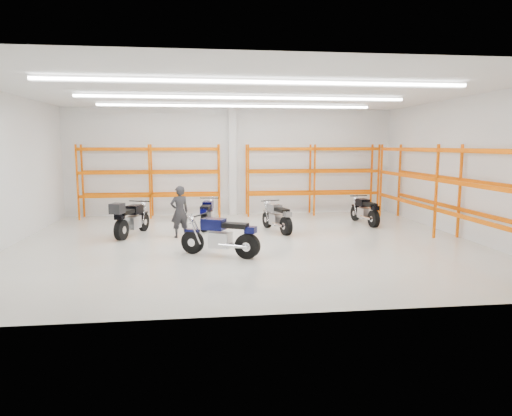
{
  "coord_description": "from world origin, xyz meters",
  "views": [
    {
      "loc": [
        -1.37,
        -13.63,
        2.97
      ],
      "look_at": [
        0.36,
        0.5,
        1.0
      ],
      "focal_mm": 32.0,
      "sensor_mm": 36.0,
      "label": 1
    }
  ],
  "objects": [
    {
      "name": "standing_man",
      "position": [
        -2.05,
        1.1,
        0.84
      ],
      "size": [
        0.72,
        0.61,
        1.68
      ],
      "primitive_type": "imported",
      "rotation": [
        0.0,
        0.0,
        3.54
      ],
      "color": "black",
      "rests_on": "ground"
    },
    {
      "name": "structural_column",
      "position": [
        0.0,
        5.82,
        2.25
      ],
      "size": [
        0.32,
        0.32,
        4.5
      ],
      "primitive_type": "cube",
      "color": "white",
      "rests_on": "ground"
    },
    {
      "name": "motorcycle_back_a",
      "position": [
        -3.68,
        1.42,
        0.57
      ],
      "size": [
        1.08,
        2.28,
        1.2
      ],
      "color": "black",
      "rests_on": "ground"
    },
    {
      "name": "motorcycle_main",
      "position": [
        -0.79,
        -1.64,
        0.53
      ],
      "size": [
        2.11,
        1.2,
        1.12
      ],
      "color": "black",
      "rests_on": "ground"
    },
    {
      "name": "ground",
      "position": [
        0.0,
        0.0,
        0.0
      ],
      "size": [
        14.0,
        14.0,
        0.0
      ],
      "primitive_type": "plane",
      "color": "beige",
      "rests_on": "ground"
    },
    {
      "name": "pallet_racking_back_left",
      "position": [
        -3.4,
        5.48,
        1.79
      ],
      "size": [
        5.67,
        0.87,
        3.0
      ],
      "color": "#D95603",
      "rests_on": "ground"
    },
    {
      "name": "motorcycle_back_d",
      "position": [
        4.78,
        2.71,
        0.49
      ],
      "size": [
        0.7,
        2.12,
        1.04
      ],
      "color": "black",
      "rests_on": "ground"
    },
    {
      "name": "room_shell",
      "position": [
        0.0,
        0.03,
        3.28
      ],
      "size": [
        14.02,
        12.02,
        4.51
      ],
      "color": "white",
      "rests_on": "ground"
    },
    {
      "name": "motorcycle_back_b",
      "position": [
        -1.15,
        2.64,
        0.49
      ],
      "size": [
        0.78,
        2.12,
        1.04
      ],
      "color": "black",
      "rests_on": "ground"
    },
    {
      "name": "pallet_racking_back_right",
      "position": [
        3.4,
        5.48,
        1.79
      ],
      "size": [
        5.67,
        0.87,
        3.0
      ],
      "color": "#D95603",
      "rests_on": "ground"
    },
    {
      "name": "motorcycle_back_c",
      "position": [
        1.24,
        1.64,
        0.49
      ],
      "size": [
        0.86,
        2.07,
        1.04
      ],
      "color": "black",
      "rests_on": "ground"
    },
    {
      "name": "pallet_racking_side",
      "position": [
        6.48,
        0.0,
        1.81
      ],
      "size": [
        0.87,
        9.07,
        3.0
      ],
      "color": "#D95603",
      "rests_on": "ground"
    }
  ]
}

